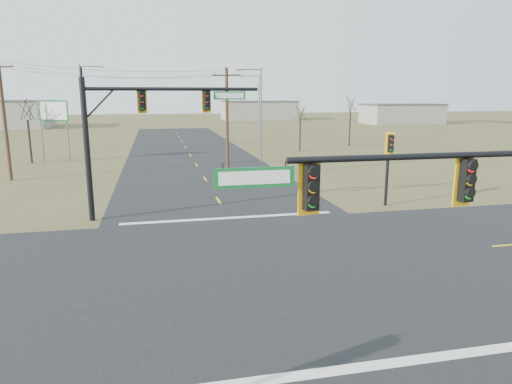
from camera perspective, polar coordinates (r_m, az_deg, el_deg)
ground at (r=18.80m, az=0.34°, el=-9.23°), size 320.00×320.00×0.00m
road_ew at (r=18.80m, az=0.34°, el=-9.20°), size 160.00×14.00×0.02m
road_ns at (r=18.80m, az=0.34°, el=-9.19°), size 14.00×160.00×0.02m
stop_bar_near at (r=12.37m, az=8.62°, el=-21.37°), size 12.00×0.40×0.01m
stop_bar_far at (r=25.80m, az=-3.36°, el=-3.25°), size 12.00×0.40×0.01m
mast_arm_near at (r=12.27m, az=24.18°, el=-0.46°), size 10.32×0.49×6.00m
mast_arm_far at (r=25.88m, az=-14.35°, el=8.85°), size 9.56×0.58×7.74m
pedestal_signal_ne at (r=29.27m, az=16.33°, el=4.73°), size 0.67×0.59×4.63m
utility_pole_near at (r=37.27m, az=-3.63°, el=8.69°), size 2.17×0.50×8.95m
utility_pole_far at (r=41.77m, az=-28.93°, el=8.01°), size 2.24×0.91×9.58m
highway_sign at (r=51.87m, az=-24.00°, el=8.37°), size 3.18×1.25×6.31m
streetlight_a at (r=47.02m, az=0.38°, el=10.21°), size 2.66×0.35×9.52m
streetlight_b at (r=63.50m, az=0.18°, el=10.71°), size 2.68×0.38×9.58m
streetlight_c at (r=57.89m, az=-20.67°, el=10.22°), size 2.88×0.43×10.28m
bare_tree_a at (r=51.75m, az=-26.76°, el=9.24°), size 3.64×3.64×6.89m
bare_tree_c at (r=56.96m, az=5.58°, el=9.90°), size 3.09×3.09×6.08m
bare_tree_d at (r=64.29m, az=11.76°, el=10.77°), size 3.04×3.04×7.08m
warehouse_mid at (r=130.40m, az=0.36°, el=10.11°), size 20.00×12.00×5.00m
warehouse_right at (r=117.94m, az=17.75°, el=9.23°), size 18.00×10.00×4.50m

